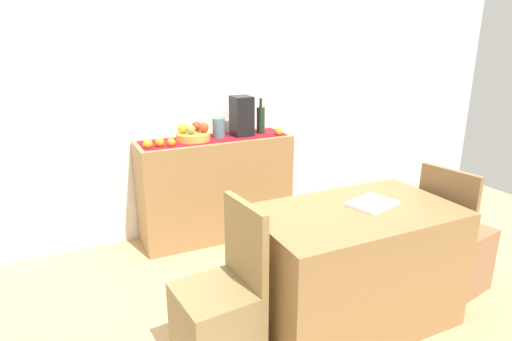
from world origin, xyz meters
TOP-DOWN VIEW (x-y plane):
  - ground_plane at (0.00, 0.00)m, footprint 6.40×6.40m
  - room_wall_rear at (0.00, 1.18)m, footprint 6.40×0.06m
  - sideboard_console at (-0.12, 0.92)m, footprint 1.30×0.42m
  - table_runner at (-0.12, 0.92)m, footprint 1.22×0.32m
  - fruit_bowl at (-0.30, 0.92)m, footprint 0.28×0.28m
  - apple_upper at (-0.25, 0.99)m, footprint 0.08×0.08m
  - apple_left at (-0.32, 0.89)m, footprint 0.07×0.07m
  - apple_front at (-0.37, 0.95)m, footprint 0.08×0.08m
  - apple_center at (-0.21, 0.91)m, footprint 0.08×0.08m
  - wine_bottle at (0.31, 0.92)m, footprint 0.07×0.07m
  - coffee_maker at (0.13, 0.92)m, footprint 0.16×0.18m
  - ceramic_vase at (-0.08, 0.92)m, footprint 0.10×0.10m
  - orange_loose_mid at (-0.51, 0.81)m, footprint 0.07×0.07m
  - orange_loose_far at (0.42, 0.80)m, footprint 0.07×0.07m
  - orange_loose_end at (-0.69, 0.83)m, footprint 0.07×0.07m
  - orange_loose_near_bowl at (-0.60, 0.83)m, footprint 0.07×0.07m
  - dining_table at (0.21, -0.57)m, footprint 1.20×0.71m
  - open_book at (0.34, -0.55)m, footprint 0.33×0.28m
  - chair_near_window at (-0.66, -0.57)m, footprint 0.44×0.44m
  - chair_by_corner at (1.07, -0.57)m, footprint 0.47×0.47m

SIDE VIEW (x-z plane):
  - ground_plane at x=0.00m, z-range -0.02..0.00m
  - chair_near_window at x=-0.66m, z-range -0.18..0.72m
  - chair_by_corner at x=1.07m, z-range -0.18..0.72m
  - dining_table at x=0.21m, z-range 0.00..0.74m
  - sideboard_console at x=-0.12m, z-range 0.00..0.88m
  - open_book at x=0.34m, z-range 0.74..0.76m
  - table_runner at x=-0.12m, z-range 0.88..0.89m
  - orange_loose_far at x=0.42m, z-range 0.88..0.95m
  - orange_loose_mid at x=-0.51m, z-range 0.88..0.95m
  - orange_loose_near_bowl at x=-0.60m, z-range 0.88..0.95m
  - fruit_bowl at x=-0.30m, z-range 0.89..0.94m
  - orange_loose_end at x=-0.69m, z-range 0.88..0.95m
  - ceramic_vase at x=-0.08m, z-range 0.88..1.05m
  - apple_left at x=-0.32m, z-range 0.94..1.02m
  - apple_upper at x=-0.25m, z-range 0.94..1.02m
  - apple_front at x=-0.37m, z-range 0.94..1.02m
  - apple_center at x=-0.21m, z-range 0.94..1.02m
  - wine_bottle at x=0.31m, z-range 0.85..1.16m
  - coffee_maker at x=0.13m, z-range 0.88..1.22m
  - room_wall_rear at x=0.00m, z-range 0.00..2.70m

